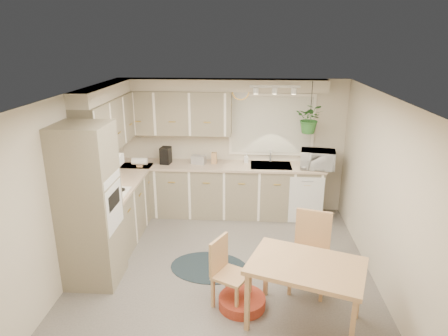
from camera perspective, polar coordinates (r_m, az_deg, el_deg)
The scene contains 35 objects.
floor at distance 5.75m, azimuth 0.03°, elevation -14.04°, with size 4.20×4.20×0.00m, color slate.
ceiling at distance 4.91m, azimuth 0.03°, elevation 10.37°, with size 4.20×4.20×0.00m, color white.
wall_back at distance 7.21m, azimuth 1.11°, elevation 3.18°, with size 4.00×0.04×2.40m, color beige.
wall_front at distance 3.34m, azimuth -2.37°, elevation -15.82°, with size 4.00×0.04×2.40m, color beige.
wall_left at distance 5.69m, azimuth -20.51°, elevation -2.17°, with size 0.04×4.20×2.40m, color beige.
wall_right at distance 5.47m, azimuth 21.47°, elevation -3.11°, with size 0.04×4.20×2.40m, color beige.
base_cab_left at distance 6.61m, azimuth -14.40°, elevation -5.74°, with size 0.60×1.85×0.90m, color gray.
base_cab_back at distance 7.17m, azimuth -0.64°, elevation -3.22°, with size 3.60×0.60×0.90m, color gray.
counter_left at distance 6.44m, azimuth -14.65°, elevation -1.91°, with size 0.64×1.89×0.04m, color tan.
counter_back at distance 7.00m, azimuth -0.66°, elevation 0.33°, with size 3.64×0.64×0.04m, color tan.
oven_stack at distance 5.30m, azimuth -18.71°, elevation -5.22°, with size 0.65×0.65×2.10m, color gray.
wall_oven_face at distance 5.19m, azimuth -15.42°, elevation -5.40°, with size 0.02×0.56×0.58m, color silver.
upper_cab_left at distance 6.36m, azimuth -16.11°, elevation 6.20°, with size 0.35×2.00×0.75m, color gray.
upper_cab_back at distance 7.02m, azimuth -7.19°, elevation 7.85°, with size 2.00×0.35×0.75m, color gray.
soffit_left at distance 6.29m, azimuth -16.72°, elevation 10.43°, with size 0.30×2.00×0.20m, color beige.
soffit_back at distance 6.87m, azimuth -0.60°, elevation 11.78°, with size 3.60×0.30×0.20m, color beige.
cooktop at distance 5.92m, azimuth -16.26°, elevation -3.59°, with size 0.52×0.58×0.02m, color silver.
range_hood at distance 5.78m, azimuth -16.84°, elevation 0.61°, with size 0.40×0.60×0.14m, color silver.
window_blinds at distance 7.09m, azimuth 6.81°, elevation 6.12°, with size 1.40×0.02×1.00m, color silver.
window_frame at distance 7.10m, azimuth 6.80°, elevation 6.14°, with size 1.50×0.02×1.10m, color white.
sink at distance 7.01m, azimuth 6.70°, elevation 0.05°, with size 0.70×0.48×0.10m, color #B4B6BC.
dishwasher_front at distance 6.94m, azimuth 11.64°, elevation -4.57°, with size 0.58×0.01×0.83m, color silver.
track_light_bar at distance 6.46m, azimuth 7.28°, elevation 11.49°, with size 0.80×0.04×0.04m, color silver.
wall_clock at distance 6.98m, azimuth 2.39°, elevation 10.88°, with size 0.30×0.30×0.03m, color #E9B452.
dining_table at distance 4.68m, azimuth 11.42°, elevation -17.27°, with size 1.21×0.81×0.76m, color tan.
chair_left at distance 4.86m, azimuth 1.11°, elevation -14.86°, with size 0.39×0.39×0.84m, color tan.
chair_back at distance 5.18m, azimuth 12.12°, elevation -11.94°, with size 0.47×0.47×1.01m, color tan.
braided_rug at distance 5.76m, azimuth -2.15°, elevation -13.98°, with size 1.09×0.82×0.01m, color black.
pet_bed at distance 5.02m, azimuth 2.58°, elevation -18.56°, with size 0.56×0.56×0.13m, color #B03A23.
microwave at distance 6.93m, azimuth 13.24°, elevation 1.49°, with size 0.57×0.31×0.38m, color silver.
soap_bottle at distance 7.12m, azimuth 3.18°, elevation 1.10°, with size 0.08×0.17×0.08m, color silver.
hanging_plant at distance 6.76m, azimuth 12.19°, elevation 6.48°, with size 0.44×0.49×0.38m, color #2E6B2B.
coffee_maker at distance 7.09m, azimuth -8.32°, elevation 1.80°, with size 0.17×0.20×0.30m, color black.
toaster at distance 7.04m, azimuth -3.65°, elevation 1.20°, with size 0.25×0.14×0.15m, color #B4B6BC.
knife_block at distance 7.03m, azimuth -1.42°, elevation 1.44°, with size 0.09×0.09×0.20m, color tan.
Camera 1 is at (0.31, -4.85, 3.07)m, focal length 32.00 mm.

